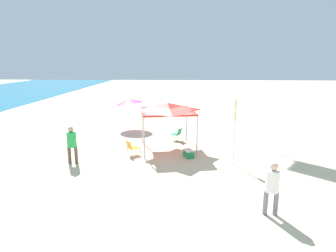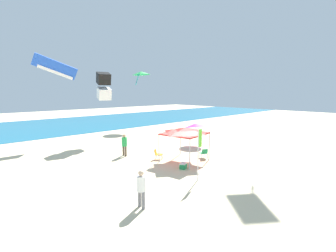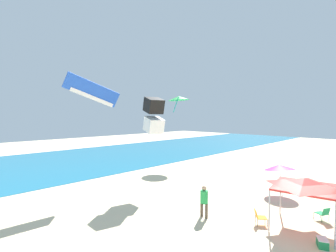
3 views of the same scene
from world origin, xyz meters
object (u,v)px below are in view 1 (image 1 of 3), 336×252
(cooler_box, at_px, (189,154))
(person_near_umbrella, at_px, (272,184))
(folding_chair_left_of_tent, at_px, (132,147))
(person_watching_sky, at_px, (72,142))
(banner_flag, at_px, (235,125))
(canopy_tent, at_px, (167,108))
(beach_umbrella, at_px, (129,101))
(folding_chair_right_of_tent, at_px, (177,133))

(cooler_box, relative_size, person_near_umbrella, 0.40)
(folding_chair_left_of_tent, distance_m, person_watching_sky, 3.10)
(folding_chair_left_of_tent, height_order, banner_flag, banner_flag)
(canopy_tent, height_order, cooler_box, canopy_tent)
(canopy_tent, distance_m, person_near_umbrella, 8.07)
(canopy_tent, distance_m, cooler_box, 2.87)
(folding_chair_left_of_tent, bearing_deg, person_near_umbrella, -173.38)
(folding_chair_left_of_tent, height_order, person_watching_sky, person_watching_sky)
(cooler_box, height_order, banner_flag, banner_flag)
(beach_umbrella, distance_m, cooler_box, 7.87)
(cooler_box, bearing_deg, person_watching_sky, 101.54)
(person_watching_sky, bearing_deg, folding_chair_right_of_tent, -140.29)
(cooler_box, relative_size, banner_flag, 0.22)
(folding_chair_right_of_tent, relative_size, cooler_box, 1.12)
(folding_chair_right_of_tent, distance_m, person_watching_sky, 6.74)
(banner_flag, height_order, person_watching_sky, banner_flag)
(beach_umbrella, height_order, person_near_umbrella, beach_umbrella)
(beach_umbrella, bearing_deg, canopy_tent, -148.28)
(beach_umbrella, bearing_deg, cooler_box, -146.29)
(beach_umbrella, relative_size, person_watching_sky, 1.32)
(canopy_tent, relative_size, folding_chair_left_of_tent, 4.22)
(banner_flag, height_order, person_near_umbrella, banner_flag)
(beach_umbrella, distance_m, banner_flag, 9.74)
(cooler_box, xyz_separation_m, person_near_umbrella, (-5.63, -2.55, 0.87))
(canopy_tent, xyz_separation_m, person_near_umbrella, (-7.03, -3.72, -1.34))
(folding_chair_right_of_tent, bearing_deg, cooler_box, 39.50)
(canopy_tent, bearing_deg, person_near_umbrella, -152.09)
(person_near_umbrella, bearing_deg, canopy_tent, 122.87)
(canopy_tent, xyz_separation_m, cooler_box, (-1.40, -1.18, -2.21))
(cooler_box, height_order, person_near_umbrella, person_near_umbrella)
(folding_chair_right_of_tent, distance_m, banner_flag, 5.23)
(beach_umbrella, xyz_separation_m, cooler_box, (-6.36, -4.25, -1.86))
(banner_flag, xyz_separation_m, person_watching_sky, (-0.21, 7.90, -0.87))
(canopy_tent, distance_m, banner_flag, 4.11)
(beach_umbrella, height_order, person_watching_sky, beach_umbrella)
(canopy_tent, xyz_separation_m, banner_flag, (-2.36, -3.34, -0.44))
(banner_flag, bearing_deg, person_watching_sky, 91.50)
(cooler_box, bearing_deg, banner_flag, -114.11)
(folding_chair_right_of_tent, height_order, cooler_box, folding_chair_right_of_tent)
(folding_chair_right_of_tent, relative_size, banner_flag, 0.25)
(canopy_tent, relative_size, person_watching_sky, 1.83)
(banner_flag, bearing_deg, folding_chair_left_of_tent, 77.34)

